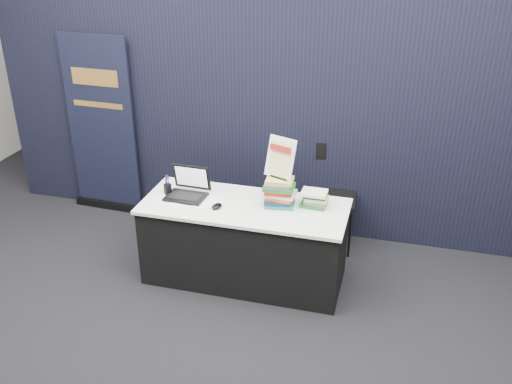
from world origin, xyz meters
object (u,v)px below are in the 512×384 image
at_px(info_sign, 280,158).
at_px(stacking_chair, 333,192).
at_px(book_stack_short, 315,198).
at_px(pullup_banner, 103,136).
at_px(display_table, 245,242).
at_px(laptop, 187,190).
at_px(book_stack_tall, 279,192).

distance_m(info_sign, stacking_chair, 1.05).
bearing_deg(book_stack_short, pullup_banner, 162.08).
xyz_separation_m(display_table, laptop, (-0.54, 0.04, 0.44)).
xyz_separation_m(pullup_banner, stacking_chair, (2.54, -0.09, -0.31)).
distance_m(laptop, book_stack_short, 1.14).
relative_size(pullup_banner, stacking_chair, 1.95).
bearing_deg(pullup_banner, stacking_chair, 0.57).
bearing_deg(laptop, stacking_chair, 36.30).
distance_m(book_stack_short, pullup_banner, 2.60).
bearing_deg(book_stack_tall, stacking_chair, 64.83).
xyz_separation_m(info_sign, stacking_chair, (0.37, 0.76, -0.62)).
relative_size(info_sign, pullup_banner, 0.18).
xyz_separation_m(book_stack_tall, pullup_banner, (-2.17, 0.88, -0.01)).
relative_size(book_stack_short, stacking_chair, 0.20).
distance_m(display_table, stacking_chair, 1.10).
bearing_deg(stacking_chair, laptop, -150.13).
distance_m(laptop, pullup_banner, 1.62).
bearing_deg(info_sign, pullup_banner, 179.77).
bearing_deg(laptop, book_stack_short, 7.55).
bearing_deg(stacking_chair, pullup_banner, 173.61).
bearing_deg(pullup_banner, laptop, -31.56).
bearing_deg(book_stack_tall, book_stack_short, 14.73).
bearing_deg(book_stack_tall, laptop, -178.01).
distance_m(book_stack_tall, info_sign, 0.30).
xyz_separation_m(book_stack_short, info_sign, (-0.30, -0.05, 0.36)).
bearing_deg(stacking_chair, book_stack_short, -99.77).
distance_m(laptop, book_stack_tall, 0.84).
height_order(display_table, stacking_chair, stacking_chair).
bearing_deg(pullup_banner, book_stack_short, -15.30).
bearing_deg(display_table, book_stack_tall, 12.96).
bearing_deg(book_stack_tall, pullup_banner, 157.94).
relative_size(book_stack_tall, pullup_banner, 0.13).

